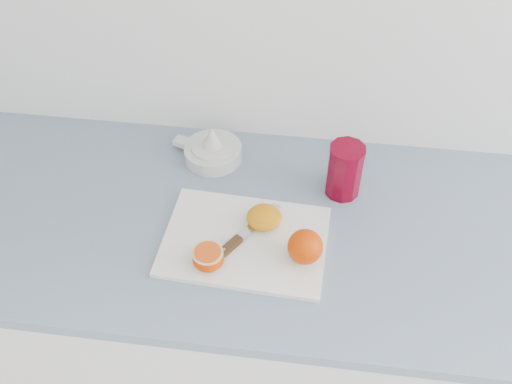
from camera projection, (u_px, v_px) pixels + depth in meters
counter at (296, 328)px, 1.59m from camera, size 2.59×0.64×0.89m
cutting_board at (245, 241)px, 1.23m from camera, size 0.36×0.27×0.01m
whole_orange at (305, 247)px, 1.17m from camera, size 0.07×0.07×0.07m
half_orange at (208, 258)px, 1.17m from camera, size 0.07×0.07×0.04m
squeezed_shell at (264, 217)px, 1.25m from camera, size 0.08×0.08×0.03m
paring_knife at (231, 246)px, 1.21m from camera, size 0.14×0.20×0.01m
citrus_juicer at (212, 150)px, 1.41m from camera, size 0.18×0.14×0.10m
red_tumbler at (344, 172)px, 1.30m from camera, size 0.08×0.08×0.14m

